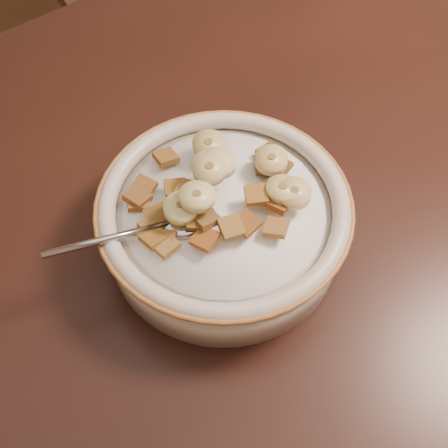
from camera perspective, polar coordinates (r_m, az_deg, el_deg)
floor at (r=1.37m, az=9.73°, el=-14.03°), size 4.00×4.50×0.10m
table at (r=0.71m, az=18.70°, el=8.34°), size 1.42×0.93×0.04m
cereal_bowl at (r=0.54m, az=-0.00°, el=-0.18°), size 0.23×0.23×0.05m
milk at (r=0.52m, az=-0.00°, el=1.50°), size 0.19×0.19×0.00m
spoon at (r=0.50m, az=-3.77°, el=0.49°), size 0.06×0.05×0.01m
cereal_square_0 at (r=0.51m, az=4.53°, el=2.91°), size 0.03×0.03×0.01m
cereal_square_1 at (r=0.53m, az=-8.20°, el=3.73°), size 0.03×0.03×0.01m
cereal_square_2 at (r=0.50m, az=3.28°, el=2.99°), size 0.03×0.03×0.01m
cereal_square_3 at (r=0.54m, az=4.21°, el=6.06°), size 0.03×0.03×0.01m
cereal_square_4 at (r=0.52m, az=-8.77°, el=2.71°), size 0.03×0.03×0.01m
cereal_square_5 at (r=0.52m, az=-4.94°, el=3.65°), size 0.03×0.03×0.01m
cereal_square_6 at (r=0.49m, az=2.30°, el=0.05°), size 0.02×0.02×0.01m
cereal_square_7 at (r=0.49m, az=-6.01°, el=-2.12°), size 0.02×0.02×0.01m
cereal_square_8 at (r=0.50m, az=-7.27°, el=-0.19°), size 0.02×0.02×0.01m
cereal_square_9 at (r=0.51m, az=-6.86°, el=0.81°), size 0.02×0.02×0.01m
cereal_square_10 at (r=0.54m, az=5.60°, el=5.80°), size 0.02×0.02×0.01m
cereal_square_11 at (r=0.48m, az=0.72°, el=-0.30°), size 0.02×0.02×0.01m
cereal_square_12 at (r=0.55m, az=4.63°, el=7.19°), size 0.02×0.02×0.01m
cereal_square_13 at (r=0.54m, az=-0.86°, el=7.16°), size 0.02×0.02×0.01m
cereal_square_14 at (r=0.55m, az=-5.94°, el=6.78°), size 0.02×0.02×0.01m
cereal_square_15 at (r=0.49m, az=-6.15°, el=-1.71°), size 0.03×0.03×0.01m
cereal_square_16 at (r=0.52m, az=-8.70°, el=2.24°), size 0.03×0.03×0.01m
cereal_square_17 at (r=0.53m, az=6.41°, el=3.80°), size 0.03×0.03×0.01m
cereal_square_18 at (r=0.49m, az=-2.71°, el=0.46°), size 0.03×0.03×0.01m
cereal_square_19 at (r=0.48m, az=-1.96°, el=-1.51°), size 0.03×0.03×0.01m
cereal_square_20 at (r=0.49m, az=-7.13°, el=-1.39°), size 0.02×0.02×0.01m
cereal_square_21 at (r=0.49m, az=-1.81°, el=0.52°), size 0.02×0.02×0.01m
cereal_square_22 at (r=0.49m, az=5.31°, el=-0.33°), size 0.03×0.03×0.01m
cereal_square_23 at (r=0.51m, az=-3.69°, el=3.52°), size 0.03×0.03×0.01m
cereal_square_24 at (r=0.50m, az=5.58°, el=2.13°), size 0.03×0.03×0.01m
banana_slice_0 at (r=0.53m, az=4.83°, el=6.51°), size 0.03×0.03×0.01m
banana_slice_1 at (r=0.50m, az=7.13°, el=3.12°), size 0.04×0.04×0.01m
banana_slice_2 at (r=0.50m, az=-1.46°, el=5.61°), size 0.04×0.04×0.01m
banana_slice_3 at (r=0.49m, az=-4.39°, el=1.64°), size 0.04×0.04×0.01m
banana_slice_4 at (r=0.51m, az=-1.58°, el=5.91°), size 0.04×0.04×0.01m
banana_slice_5 at (r=0.50m, az=-0.49°, el=6.24°), size 0.04×0.04×0.01m
banana_slice_6 at (r=0.51m, az=5.99°, el=3.50°), size 0.04×0.04×0.01m
banana_slice_7 at (r=0.54m, az=-1.57°, el=8.05°), size 0.04×0.04×0.01m
banana_slice_8 at (r=0.48m, az=-2.75°, el=2.79°), size 0.04×0.04×0.01m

